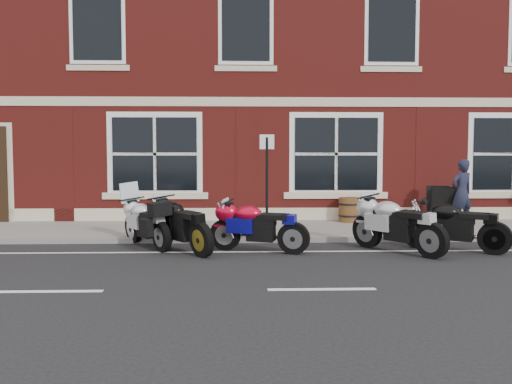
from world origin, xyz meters
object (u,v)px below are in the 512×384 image
moto_sport_black (181,223)px  barrel_planter (349,210)px  a_board_sign (441,205)px  moto_sport_silver (397,223)px  moto_sport_red (257,225)px  moto_naked_black (454,224)px  pedestrian_left (462,193)px  moto_touring_silver (147,221)px  parking_sign (267,178)px

moto_sport_black → barrel_planter: bearing=6.9°
a_board_sign → moto_sport_silver: bearing=-112.0°
moto_sport_red → moto_sport_black: 1.55m
moto_naked_black → pedestrian_left: size_ratio=1.10×
barrel_planter → pedestrian_left: bearing=-19.2°
moto_touring_silver → moto_naked_black: moto_touring_silver is taller
moto_sport_black → moto_sport_silver: moto_sport_silver is taller
moto_touring_silver → moto_sport_red: moto_touring_silver is taller
moto_sport_red → moto_sport_silver: 2.82m
moto_naked_black → a_board_sign: size_ratio=1.87×
moto_sport_red → moto_sport_black: bearing=107.7°
moto_sport_black → a_board_sign: (6.51, 3.25, 0.05)m
moto_sport_red → pedestrian_left: pedestrian_left is taller
moto_sport_red → a_board_sign: (4.97, 3.36, 0.08)m
moto_touring_silver → moto_sport_silver: 5.21m
pedestrian_left → moto_sport_black: bearing=1.5°
moto_touring_silver → pedestrian_left: pedestrian_left is taller
moto_naked_black → pedestrian_left: 3.37m
moto_sport_red → a_board_sign: 6.00m
moto_naked_black → moto_sport_red: bearing=122.1°
moto_sport_red → pedestrian_left: (5.38, 3.00, 0.43)m
moto_touring_silver → pedestrian_left: size_ratio=1.05×
a_board_sign → moto_sport_red: bearing=-136.4°
moto_naked_black → barrel_planter: size_ratio=2.84×
moto_naked_black → pedestrian_left: bearing=8.6°
moto_sport_black → pedestrian_left: pedestrian_left is taller
moto_sport_red → moto_naked_black: 4.01m
moto_sport_black → barrel_planter: moto_sport_black is taller
moto_naked_black → pedestrian_left: pedestrian_left is taller
moto_sport_black → barrel_planter: size_ratio=2.86×
moto_touring_silver → moto_sport_red: (2.33, -0.68, -0.01)m
a_board_sign → parking_sign: bearing=-147.2°
moto_touring_silver → parking_sign: parking_sign is taller
moto_sport_silver → a_board_sign: size_ratio=1.94×
moto_sport_silver → moto_touring_silver: bearing=135.1°
parking_sign → a_board_sign: bearing=29.7°
moto_touring_silver → parking_sign: 2.82m
pedestrian_left → barrel_planter: 2.93m
moto_touring_silver → moto_sport_silver: size_ratio=0.93×
moto_naked_black → a_board_sign: 3.54m
moto_touring_silver → moto_naked_black: (6.34, -0.72, 0.00)m
moto_naked_black → a_board_sign: bearing=17.1°
moto_sport_silver → moto_naked_black: size_ratio=1.04×
parking_sign → moto_sport_silver: bearing=-23.9°
barrel_planter → a_board_sign: bearing=-14.4°
moto_touring_silver → moto_sport_black: size_ratio=0.95×
moto_naked_black → barrel_planter: (-1.35, 4.00, -0.11)m
moto_sport_silver → moto_sport_black: bearing=140.8°
moto_touring_silver → moto_sport_red: size_ratio=0.90×
moto_touring_silver → moto_sport_black: 0.97m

